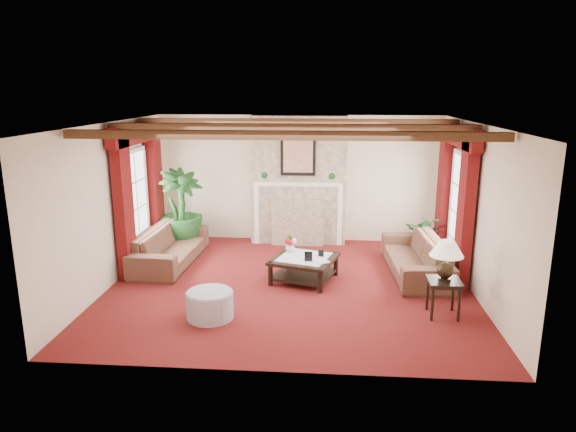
# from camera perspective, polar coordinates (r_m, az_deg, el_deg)

# --- Properties ---
(floor) EXTENTS (6.00, 6.00, 0.00)m
(floor) POSITION_cam_1_polar(r_m,az_deg,el_deg) (8.77, 0.18, -7.67)
(floor) COLOR #4F0F0E
(floor) RESTS_ON ground
(ceiling) EXTENTS (6.00, 6.00, 0.00)m
(ceiling) POSITION_cam_1_polar(r_m,az_deg,el_deg) (8.17, 0.19, 10.22)
(ceiling) COLOR white
(ceiling) RESTS_ON floor
(back_wall) EXTENTS (6.00, 0.02, 2.70)m
(back_wall) POSITION_cam_1_polar(r_m,az_deg,el_deg) (11.06, 1.24, 4.16)
(back_wall) COLOR beige
(back_wall) RESTS_ON ground
(left_wall) EXTENTS (0.02, 5.50, 2.70)m
(left_wall) POSITION_cam_1_polar(r_m,az_deg,el_deg) (9.09, -19.04, 1.23)
(left_wall) COLOR beige
(left_wall) RESTS_ON ground
(right_wall) EXTENTS (0.02, 5.50, 2.70)m
(right_wall) POSITION_cam_1_polar(r_m,az_deg,el_deg) (8.68, 20.34, 0.55)
(right_wall) COLOR beige
(right_wall) RESTS_ON ground
(ceiling_beams) EXTENTS (6.00, 3.00, 0.12)m
(ceiling_beams) POSITION_cam_1_polar(r_m,az_deg,el_deg) (8.17, 0.19, 9.80)
(ceiling_beams) COLOR #382011
(ceiling_beams) RESTS_ON ceiling
(fireplace) EXTENTS (2.00, 0.52, 2.70)m
(fireplace) POSITION_cam_1_polar(r_m,az_deg,el_deg) (10.71, 1.22, 11.11)
(fireplace) COLOR tan
(fireplace) RESTS_ON ground
(french_door_left) EXTENTS (0.10, 1.10, 2.16)m
(french_door_left) POSITION_cam_1_polar(r_m,az_deg,el_deg) (9.86, -16.97, 6.94)
(french_door_left) COLOR white
(french_door_left) RESTS_ON ground
(french_door_right) EXTENTS (0.10, 1.10, 2.16)m
(french_door_right) POSITION_cam_1_polar(r_m,az_deg,el_deg) (9.50, 18.96, 6.54)
(french_door_right) COLOR white
(french_door_right) RESTS_ON ground
(curtains_left) EXTENTS (0.20, 2.40, 2.55)m
(curtains_left) POSITION_cam_1_polar(r_m,az_deg,el_deg) (9.79, -16.53, 9.40)
(curtains_left) COLOR #48090A
(curtains_left) RESTS_ON ground
(curtains_right) EXTENTS (0.20, 2.40, 2.55)m
(curtains_right) POSITION_cam_1_polar(r_m,az_deg,el_deg) (9.43, 18.51, 9.10)
(curtains_right) COLOR #48090A
(curtains_right) RESTS_ON ground
(sofa_left) EXTENTS (2.32, 0.83, 0.89)m
(sofa_left) POSITION_cam_1_polar(r_m,az_deg,el_deg) (9.98, -13.00, -2.64)
(sofa_left) COLOR #340E17
(sofa_left) RESTS_ON ground
(sofa_right) EXTENTS (2.32, 0.88, 0.88)m
(sofa_right) POSITION_cam_1_polar(r_m,az_deg,el_deg) (9.42, 14.04, -3.71)
(sofa_right) COLOR #340E17
(sofa_right) RESTS_ON ground
(potted_palm) EXTENTS (2.57, 2.57, 0.92)m
(potted_palm) POSITION_cam_1_polar(r_m,az_deg,el_deg) (10.86, -11.75, -1.12)
(potted_palm) COLOR black
(potted_palm) RESTS_ON ground
(small_plant) EXTENTS (1.29, 1.33, 0.66)m
(small_plant) POSITION_cam_1_polar(r_m,az_deg,el_deg) (10.54, 15.00, -2.51)
(small_plant) COLOR black
(small_plant) RESTS_ON ground
(coffee_table) EXTENTS (1.27, 1.27, 0.42)m
(coffee_table) POSITION_cam_1_polar(r_m,az_deg,el_deg) (8.92, 1.80, -5.88)
(coffee_table) COLOR black
(coffee_table) RESTS_ON ground
(side_table) EXTENTS (0.51, 0.51, 0.55)m
(side_table) POSITION_cam_1_polar(r_m,az_deg,el_deg) (7.89, 16.85, -8.69)
(side_table) COLOR black
(side_table) RESTS_ON ground
(ottoman) EXTENTS (0.68, 0.68, 0.39)m
(ottoman) POSITION_cam_1_polar(r_m,az_deg,el_deg) (7.60, -8.67, -9.75)
(ottoman) COLOR #9994A8
(ottoman) RESTS_ON ground
(table_lamp) EXTENTS (0.48, 0.48, 0.61)m
(table_lamp) POSITION_cam_1_polar(r_m,az_deg,el_deg) (7.69, 17.15, -4.70)
(table_lamp) COLOR black
(table_lamp) RESTS_ON side_table
(flower_vase) EXTENTS (0.21, 0.22, 0.17)m
(flower_vase) POSITION_cam_1_polar(r_m,az_deg,el_deg) (9.10, 0.26, -3.51)
(flower_vase) COLOR silver
(flower_vase) RESTS_ON coffee_table
(book) EXTENTS (0.23, 0.19, 0.28)m
(book) POSITION_cam_1_polar(r_m,az_deg,el_deg) (8.56, 3.09, -4.29)
(book) COLOR black
(book) RESTS_ON coffee_table
(photo_frame_a) EXTENTS (0.13, 0.02, 0.18)m
(photo_frame_a) POSITION_cam_1_polar(r_m,az_deg,el_deg) (8.61, 2.28, -4.53)
(photo_frame_a) COLOR black
(photo_frame_a) RESTS_ON coffee_table
(photo_frame_b) EXTENTS (0.10, 0.05, 0.13)m
(photo_frame_b) POSITION_cam_1_polar(r_m,az_deg,el_deg) (8.86, 3.69, -4.18)
(photo_frame_b) COLOR black
(photo_frame_b) RESTS_ON coffee_table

